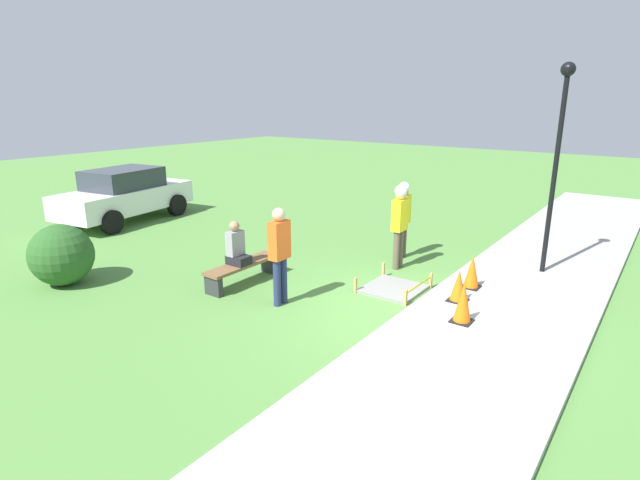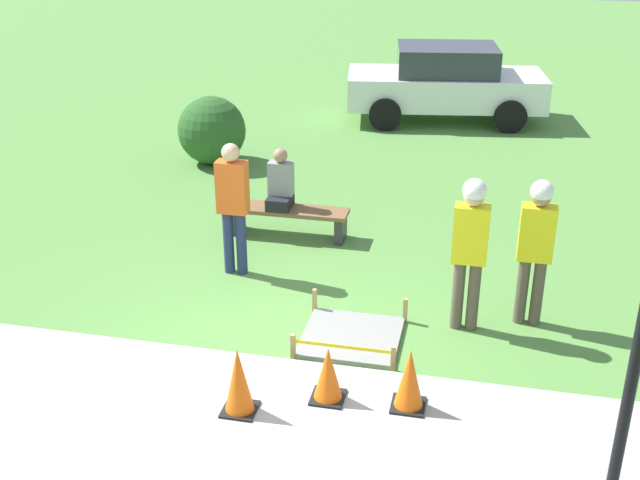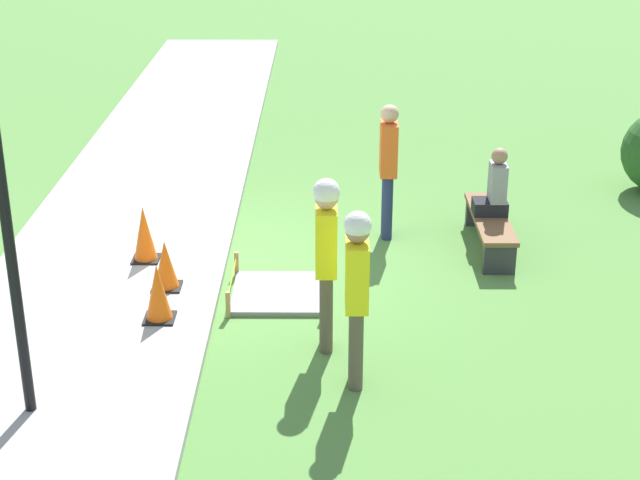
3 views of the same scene
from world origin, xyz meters
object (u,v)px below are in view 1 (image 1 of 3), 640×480
(bystander_in_orange_shirt, at_px, (280,250))
(person_seated_on_bench, at_px, (236,247))
(worker_supervisor, at_px, (400,218))
(traffic_cone_sidewalk_edge, at_px, (472,272))
(lamppost_near, at_px, (559,141))
(worker_assistant, at_px, (403,213))
(parked_car_white, at_px, (125,194))
(traffic_cone_far_patch, at_px, (459,286))
(park_bench, at_px, (243,269))
(traffic_cone_near_patch, at_px, (463,302))

(bystander_in_orange_shirt, bearing_deg, person_seated_on_bench, 78.93)
(person_seated_on_bench, relative_size, worker_supervisor, 0.47)
(traffic_cone_sidewalk_edge, distance_m, person_seated_on_bench, 4.70)
(traffic_cone_sidewalk_edge, xyz_separation_m, lamppost_near, (1.83, -0.91, 2.43))
(worker_assistant, xyz_separation_m, parked_car_white, (-1.67, 8.62, -0.27))
(traffic_cone_far_patch, bearing_deg, park_bench, 110.06)
(traffic_cone_far_patch, height_order, worker_assistant, worker_assistant)
(traffic_cone_far_patch, relative_size, traffic_cone_sidewalk_edge, 0.90)
(worker_assistant, distance_m, lamppost_near, 3.57)
(traffic_cone_near_patch, xyz_separation_m, parked_car_white, (1.14, 11.18, 0.38))
(park_bench, relative_size, parked_car_white, 0.41)
(traffic_cone_near_patch, xyz_separation_m, traffic_cone_sidewalk_edge, (1.62, 0.43, -0.03))
(traffic_cone_far_patch, xyz_separation_m, lamppost_near, (2.64, -0.87, 2.47))
(traffic_cone_near_patch, xyz_separation_m, lamppost_near, (3.45, -0.48, 2.41))
(lamppost_near, bearing_deg, traffic_cone_sidewalk_edge, 153.54)
(traffic_cone_near_patch, height_order, park_bench, traffic_cone_near_patch)
(traffic_cone_far_patch, bearing_deg, lamppost_near, -18.22)
(bystander_in_orange_shirt, bearing_deg, parked_car_white, 75.00)
(traffic_cone_near_patch, xyz_separation_m, person_seated_on_bench, (-0.76, 4.45, 0.34))
(traffic_cone_sidewalk_edge, bearing_deg, worker_supervisor, 76.33)
(bystander_in_orange_shirt, bearing_deg, traffic_cone_far_patch, -55.59)
(worker_supervisor, distance_m, bystander_in_orange_shirt, 3.21)
(lamppost_near, bearing_deg, person_seated_on_bench, 130.49)
(traffic_cone_far_patch, relative_size, worker_supervisor, 0.31)
(parked_car_white, bearing_deg, traffic_cone_sidewalk_edge, -96.25)
(worker_supervisor, xyz_separation_m, worker_assistant, (0.74, 0.29, -0.05))
(traffic_cone_far_patch, height_order, worker_supervisor, worker_supervisor)
(worker_assistant, distance_m, bystander_in_orange_shirt, 3.88)
(worker_supervisor, bearing_deg, traffic_cone_near_patch, -132.43)
(traffic_cone_near_patch, distance_m, person_seated_on_bench, 4.53)
(traffic_cone_near_patch, relative_size, worker_supervisor, 0.38)
(worker_supervisor, bearing_deg, parked_car_white, 95.96)
(park_bench, relative_size, person_seated_on_bench, 2.05)
(park_bench, distance_m, bystander_in_orange_shirt, 1.56)
(worker_supervisor, relative_size, worker_assistant, 1.04)
(person_seated_on_bench, bearing_deg, traffic_cone_near_patch, -80.27)
(worker_supervisor, xyz_separation_m, bystander_in_orange_shirt, (-3.10, 0.81, -0.10))
(worker_supervisor, height_order, bystander_in_orange_shirt, worker_supervisor)
(park_bench, distance_m, person_seated_on_bench, 0.49)
(traffic_cone_far_patch, relative_size, person_seated_on_bench, 0.67)
(bystander_in_orange_shirt, relative_size, lamppost_near, 0.43)
(traffic_cone_near_patch, relative_size, parked_car_white, 0.16)
(lamppost_near, distance_m, parked_car_white, 12.06)
(traffic_cone_near_patch, bearing_deg, person_seated_on_bench, 99.73)
(traffic_cone_near_patch, xyz_separation_m, worker_assistant, (2.81, 2.55, 0.65))
(traffic_cone_sidewalk_edge, bearing_deg, traffic_cone_far_patch, -177.06)
(worker_assistant, bearing_deg, traffic_cone_far_patch, -132.63)
(park_bench, relative_size, bystander_in_orange_shirt, 1.00)
(traffic_cone_near_patch, distance_m, worker_assistant, 3.85)
(lamppost_near, bearing_deg, worker_supervisor, 116.73)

